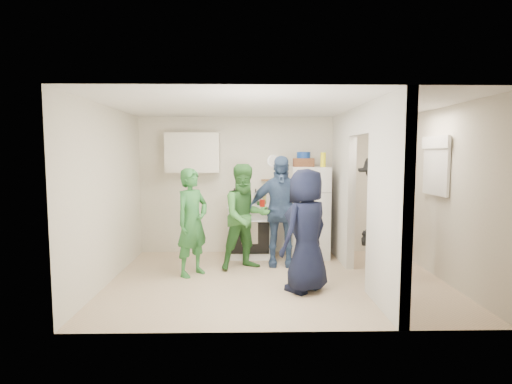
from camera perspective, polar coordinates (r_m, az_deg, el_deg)
The scene contains 35 objects.
floor at distance 5.95m, azimuth 3.00°, elevation -12.44°, with size 4.80×4.80×0.00m, color #CEB491.
wall_back at distance 7.38m, azimuth 2.09°, elevation 0.96°, with size 4.80×4.80×0.00m, color silver.
wall_front at distance 4.01m, azimuth 4.84°, elevation -2.84°, with size 4.80×4.80×0.00m, color silver.
wall_left at distance 6.01m, azimuth -20.39°, elevation -0.40°, with size 3.40×3.40×0.00m, color silver.
wall_right at distance 6.34m, azimuth 25.25°, elevation -0.30°, with size 3.40×3.40×0.00m, color silver.
ceiling at distance 5.70m, azimuth 3.12°, elevation 12.22°, with size 4.80×4.80×0.00m, color white.
partition_pier_back at distance 6.96m, azimuth 12.28°, elevation 0.57°, with size 0.12×1.20×2.50m, color silver.
partition_pier_front at distance 4.86m, azimuth 18.30°, elevation -1.65°, with size 0.12×1.20×2.50m, color silver.
partition_header at distance 5.89m, azimuth 15.01°, elevation 9.87°, with size 0.12×1.00×0.40m, color silver.
stove at distance 7.15m, azimuth -0.93°, elevation -5.57°, with size 0.77×0.64×0.92m, color white.
upper_cabinet at distance 7.24m, azimuth -9.00°, elevation 5.56°, with size 0.95×0.34×0.70m, color silver.
fridge at distance 7.15m, azimuth 7.57°, elevation -2.85°, with size 0.66×0.64×1.60m, color silver.
wicker_basket at distance 7.11m, azimuth 6.80°, elevation 4.21°, with size 0.35×0.25×0.15m, color brown.
blue_bowl at distance 7.11m, azimuth 6.81°, elevation 5.26°, with size 0.24×0.24×0.11m, color navy.
yellow_cup_stack_top at distance 7.01m, azimuth 9.57°, elevation 4.57°, with size 0.09×0.09×0.25m, color #FFF415.
wall_clock at distance 7.34m, azimuth 2.51°, elevation 4.45°, with size 0.22×0.22×0.03m, color white.
spice_shelf at distance 7.33m, azimuth 2.12°, elevation 1.71°, with size 0.35×0.08×0.03m, color olive.
nook_window at distance 6.49m, azimuth 24.45°, elevation 3.40°, with size 0.03×0.70×0.80m, color black.
nook_window_frame at distance 6.48m, azimuth 24.33°, elevation 3.40°, with size 0.04×0.76×0.86m, color white.
nook_valance at distance 6.47m, azimuth 24.25°, elevation 6.50°, with size 0.04×0.82×0.18m, color white.
yellow_cup_stack_stove at distance 6.84m, azimuth -1.93°, elevation -1.11°, with size 0.09×0.09×0.25m, color #D6C512.
red_cup at distance 6.88m, azimuth 0.91°, elevation -1.62°, with size 0.09×0.09×0.12m, color red.
person_green_left at distance 6.07m, azimuth -9.09°, elevation -4.27°, with size 0.59×0.39×1.62m, color #2E732E.
person_green_center at distance 6.33m, azimuth -1.49°, elevation -3.56°, with size 0.81×0.63×1.67m, color #397433.
person_denim at distance 6.54m, azimuth 3.43°, elevation -2.71°, with size 1.06×0.44×1.80m, color #375578.
person_navy at distance 5.35m, azimuth 7.17°, elevation -5.47°, with size 0.80×0.52×1.64m, color black.
person_nook at distance 6.18m, azimuth 17.19°, elevation -3.30°, with size 1.18×0.68×1.83m, color black.
bottle_a at distance 7.18m, azimuth -3.09°, elevation -0.61°, with size 0.07×0.07×0.30m, color brown.
bottle_b at distance 6.98m, azimuth -2.51°, elevation -0.66°, with size 0.08×0.08×0.33m, color #194B20.
bottle_c at distance 7.21m, azimuth -1.63°, elevation -0.73°, with size 0.06×0.06×0.26m, color #B2B7C1.
bottle_d at distance 7.03m, azimuth -0.90°, elevation -0.94°, with size 0.06×0.06×0.25m, color #653011.
bottle_e at distance 7.25m, azimuth -0.06°, elevation -0.62°, with size 0.07×0.07×0.28m, color #A3ABB5.
bottle_f at distance 7.07m, azimuth 0.46°, elevation -0.74°, with size 0.08×0.08×0.29m, color #14391C.
bottle_g at distance 7.19m, azimuth 1.23°, elevation -0.65°, with size 0.06×0.06×0.28m, color olive.
bottle_h at distance 6.94m, azimuth -3.30°, elevation -1.04°, with size 0.06×0.06×0.25m, color #B4BEC1.
Camera 1 is at (-0.42, -5.65, 1.83)m, focal length 28.00 mm.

